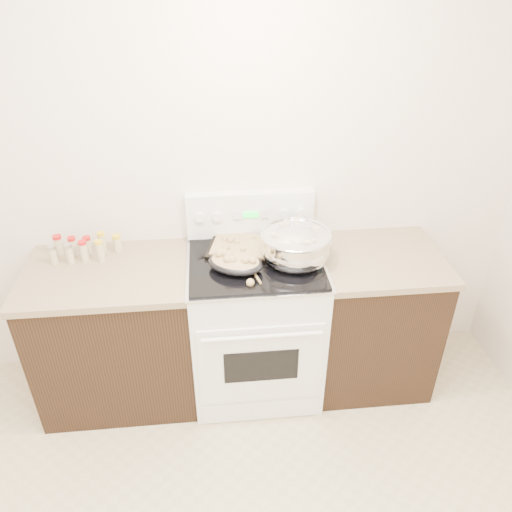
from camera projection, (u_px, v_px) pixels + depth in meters
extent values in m
cube|color=silver|center=(188.00, 171.00, 2.87)|extent=(4.00, 0.05, 2.70)
cube|color=black|center=(119.00, 336.00, 3.02)|extent=(0.90, 0.64, 0.88)
cube|color=brown|center=(107.00, 273.00, 2.77)|extent=(0.93, 0.67, 0.04)
cube|color=black|center=(370.00, 320.00, 3.15)|extent=(0.70, 0.64, 0.88)
cube|color=brown|center=(379.00, 258.00, 2.91)|extent=(0.73, 0.67, 0.04)
cube|color=white|center=(255.00, 326.00, 3.07)|extent=(0.76, 0.66, 0.92)
cube|color=white|center=(261.00, 365.00, 2.79)|extent=(0.70, 0.01, 0.55)
cube|color=black|center=(261.00, 366.00, 2.78)|extent=(0.42, 0.01, 0.22)
cylinder|color=white|center=(262.00, 337.00, 2.63)|extent=(0.65, 0.02, 0.02)
cube|color=white|center=(261.00, 411.00, 2.99)|extent=(0.70, 0.01, 0.14)
cube|color=silver|center=(255.00, 262.00, 2.82)|extent=(0.78, 0.68, 0.01)
cube|color=black|center=(255.00, 261.00, 2.81)|extent=(0.74, 0.64, 0.01)
cube|color=white|center=(250.00, 214.00, 2.99)|extent=(0.76, 0.07, 0.28)
cylinder|color=white|center=(200.00, 218.00, 2.91)|extent=(0.06, 0.02, 0.06)
cylinder|color=white|center=(217.00, 217.00, 2.92)|extent=(0.06, 0.02, 0.06)
cylinder|color=white|center=(284.00, 214.00, 2.96)|extent=(0.06, 0.02, 0.06)
cylinder|color=white|center=(301.00, 213.00, 2.96)|extent=(0.06, 0.02, 0.06)
cube|color=#19E533|center=(251.00, 215.00, 2.94)|extent=(0.09, 0.00, 0.04)
cube|color=silver|center=(237.00, 216.00, 2.93)|extent=(0.05, 0.00, 0.05)
cube|color=silver|center=(264.00, 214.00, 2.95)|extent=(0.05, 0.00, 0.05)
ellipsoid|color=silver|center=(295.00, 249.00, 2.77)|extent=(0.44, 0.44, 0.23)
cylinder|color=silver|center=(295.00, 259.00, 2.80)|extent=(0.21, 0.21, 0.01)
torus|color=silver|center=(296.00, 234.00, 2.72)|extent=(0.39, 0.39, 0.02)
cylinder|color=silver|center=(295.00, 245.00, 2.75)|extent=(0.37, 0.37, 0.13)
cylinder|color=brown|center=(296.00, 236.00, 2.72)|extent=(0.35, 0.35, 0.00)
cube|color=#C2B78F|center=(298.00, 226.00, 2.81)|extent=(0.04, 0.04, 0.03)
cube|color=#C2B78F|center=(300.00, 236.00, 2.72)|extent=(0.05, 0.05, 0.03)
cube|color=#C2B78F|center=(274.00, 236.00, 2.72)|extent=(0.04, 0.04, 0.03)
cube|color=#C2B78F|center=(298.00, 243.00, 2.65)|extent=(0.04, 0.04, 0.02)
cube|color=#C2B78F|center=(290.00, 233.00, 2.74)|extent=(0.03, 0.03, 0.02)
cube|color=#C2B78F|center=(295.00, 231.00, 2.76)|extent=(0.05, 0.05, 0.03)
cube|color=#C2B78F|center=(306.00, 235.00, 2.72)|extent=(0.03, 0.03, 0.02)
cube|color=#C2B78F|center=(316.00, 229.00, 2.78)|extent=(0.03, 0.03, 0.03)
cube|color=#C2B78F|center=(303.00, 241.00, 2.66)|extent=(0.04, 0.04, 0.03)
cube|color=#C2B78F|center=(281.00, 238.00, 2.69)|extent=(0.03, 0.03, 0.03)
cube|color=#C2B78F|center=(282.00, 225.00, 2.81)|extent=(0.04, 0.04, 0.03)
cube|color=#C2B78F|center=(307.00, 243.00, 2.65)|extent=(0.03, 0.03, 0.03)
cube|color=#C2B78F|center=(292.00, 242.00, 2.66)|extent=(0.05, 0.05, 0.03)
cube|color=#C2B78F|center=(286.00, 224.00, 2.83)|extent=(0.03, 0.03, 0.03)
cube|color=#C2B78F|center=(313.00, 241.00, 2.66)|extent=(0.04, 0.04, 0.02)
cube|color=#C2B78F|center=(283.00, 225.00, 2.82)|extent=(0.03, 0.03, 0.02)
cube|color=#C2B78F|center=(296.00, 222.00, 2.84)|extent=(0.04, 0.04, 0.03)
cube|color=#C2B78F|center=(276.00, 236.00, 2.71)|extent=(0.04, 0.04, 0.03)
ellipsoid|color=black|center=(235.00, 263.00, 2.71)|extent=(0.37, 0.33, 0.08)
ellipsoid|color=tan|center=(235.00, 261.00, 2.70)|extent=(0.33, 0.29, 0.06)
sphere|color=tan|center=(229.00, 255.00, 2.69)|extent=(0.06, 0.06, 0.06)
sphere|color=tan|center=(223.00, 253.00, 2.71)|extent=(0.05, 0.05, 0.05)
sphere|color=tan|center=(245.00, 260.00, 2.65)|extent=(0.05, 0.05, 0.05)
sphere|color=tan|center=(232.00, 260.00, 2.66)|extent=(0.05, 0.05, 0.05)
sphere|color=tan|center=(249.00, 259.00, 2.66)|extent=(0.04, 0.04, 0.04)
sphere|color=tan|center=(253.00, 261.00, 2.65)|extent=(0.04, 0.04, 0.04)
sphere|color=tan|center=(219.00, 254.00, 2.70)|extent=(0.04, 0.04, 0.04)
sphere|color=tan|center=(228.00, 259.00, 2.66)|extent=(0.05, 0.05, 0.05)
cube|color=black|center=(246.00, 247.00, 2.91)|extent=(0.49, 0.40, 0.02)
cube|color=tan|center=(246.00, 246.00, 2.90)|extent=(0.44, 0.35, 0.02)
sphere|color=tan|center=(274.00, 245.00, 2.88)|extent=(0.03, 0.03, 0.03)
sphere|color=tan|center=(243.00, 250.00, 2.83)|extent=(0.03, 0.03, 0.03)
sphere|color=tan|center=(237.00, 242.00, 2.91)|extent=(0.03, 0.03, 0.03)
sphere|color=tan|center=(222.00, 253.00, 2.80)|extent=(0.05, 0.05, 0.05)
sphere|color=tan|center=(254.00, 237.00, 2.96)|extent=(0.03, 0.03, 0.03)
sphere|color=tan|center=(230.00, 241.00, 2.92)|extent=(0.04, 0.04, 0.04)
sphere|color=tan|center=(233.00, 240.00, 2.94)|extent=(0.03, 0.03, 0.03)
sphere|color=tan|center=(225.00, 239.00, 2.94)|extent=(0.04, 0.04, 0.04)
sphere|color=tan|center=(225.00, 252.00, 2.81)|extent=(0.03, 0.03, 0.03)
sphere|color=tan|center=(226.00, 248.00, 2.85)|extent=(0.04, 0.04, 0.04)
cylinder|color=tan|center=(253.00, 272.00, 2.70)|extent=(0.07, 0.23, 0.01)
sphere|color=tan|center=(250.00, 283.00, 2.60)|extent=(0.04, 0.04, 0.04)
sphere|color=#9ED1EC|center=(317.00, 262.00, 2.74)|extent=(0.08, 0.08, 0.08)
cylinder|color=#9ED1EC|center=(324.00, 249.00, 2.81)|extent=(0.15, 0.23, 0.07)
cylinder|color=#BFB28C|center=(59.00, 246.00, 2.89)|extent=(0.05, 0.05, 0.10)
cylinder|color=#B21414|center=(57.00, 237.00, 2.85)|extent=(0.05, 0.05, 0.02)
cylinder|color=#BFB28C|center=(73.00, 247.00, 2.88)|extent=(0.04, 0.04, 0.10)
cylinder|color=#B21414|center=(71.00, 239.00, 2.85)|extent=(0.04, 0.04, 0.02)
cylinder|color=#BFB28C|center=(88.00, 246.00, 2.90)|extent=(0.04, 0.04, 0.09)
cylinder|color=#B21414|center=(86.00, 238.00, 2.87)|extent=(0.05, 0.05, 0.02)
cylinder|color=#BFB28C|center=(103.00, 244.00, 2.90)|extent=(0.04, 0.04, 0.11)
cylinder|color=gold|center=(101.00, 234.00, 2.86)|extent=(0.04, 0.04, 0.02)
cylinder|color=#BFB28C|center=(118.00, 245.00, 2.91)|extent=(0.05, 0.05, 0.09)
cylinder|color=gold|center=(116.00, 237.00, 2.89)|extent=(0.05, 0.05, 0.02)
cylinder|color=#BFB28C|center=(53.00, 256.00, 2.80)|extent=(0.04, 0.04, 0.10)
cylinder|color=#B2B2B7|center=(51.00, 247.00, 2.77)|extent=(0.04, 0.04, 0.02)
cylinder|color=#BFB28C|center=(70.00, 255.00, 2.80)|extent=(0.04, 0.04, 0.10)
cylinder|color=#B2B2B7|center=(68.00, 246.00, 2.77)|extent=(0.04, 0.04, 0.02)
cylinder|color=#BFB28C|center=(84.00, 252.00, 2.82)|extent=(0.04, 0.04, 0.11)
cylinder|color=#B21414|center=(82.00, 243.00, 2.79)|extent=(0.05, 0.05, 0.02)
cylinder|color=#BFB28C|center=(100.00, 252.00, 2.82)|extent=(0.04, 0.04, 0.11)
cylinder|color=gold|center=(98.00, 242.00, 2.78)|extent=(0.04, 0.04, 0.02)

